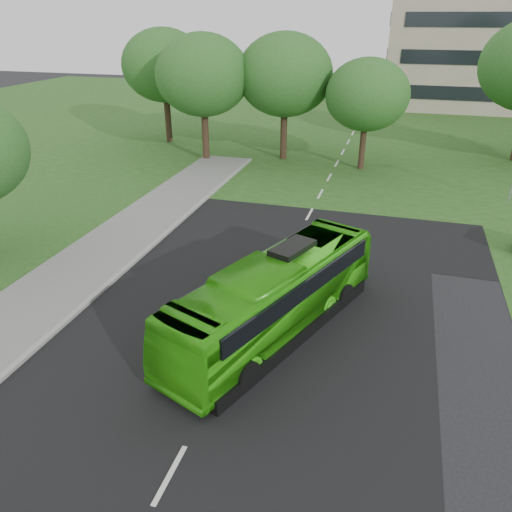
# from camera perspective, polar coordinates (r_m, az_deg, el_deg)

# --- Properties ---
(ground) EXTENTS (160.00, 160.00, 0.00)m
(ground) POSITION_cam_1_polar(r_m,az_deg,el_deg) (18.80, -1.94, -10.21)
(ground) COLOR black
(ground) RESTS_ON ground
(street_surfaces) EXTENTS (120.00, 120.00, 0.15)m
(street_surfaces) POSITION_cam_1_polar(r_m,az_deg,el_deg) (39.10, 7.98, 9.28)
(street_surfaces) COLOR black
(street_surfaces) RESTS_ON ground
(tree_park_a) EXTENTS (7.46, 7.46, 9.92)m
(tree_park_a) POSITION_cam_1_polar(r_m,az_deg,el_deg) (41.90, -6.10, 19.85)
(tree_park_a) COLOR black
(tree_park_a) RESTS_ON ground
(tree_park_b) EXTENTS (7.60, 7.60, 9.96)m
(tree_park_b) POSITION_cam_1_polar(r_m,az_deg,el_deg) (42.02, 3.34, 19.95)
(tree_park_b) COLOR black
(tree_park_b) RESTS_ON ground
(tree_park_c) EXTENTS (6.26, 6.26, 8.31)m
(tree_park_c) POSITION_cam_1_polar(r_m,az_deg,el_deg) (39.92, 12.59, 17.53)
(tree_park_c) COLOR black
(tree_park_c) RESTS_ON ground
(tree_park_f) EXTENTS (7.57, 7.57, 10.10)m
(tree_park_f) POSITION_cam_1_polar(r_m,az_deg,el_deg) (48.94, -10.47, 20.62)
(tree_park_f) COLOR black
(tree_park_f) RESTS_ON ground
(bus) EXTENTS (6.36, 11.04, 3.03)m
(bus) POSITION_cam_1_polar(r_m,az_deg,el_deg) (18.83, 2.19, -4.63)
(bus) COLOR #37B814
(bus) RESTS_ON ground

